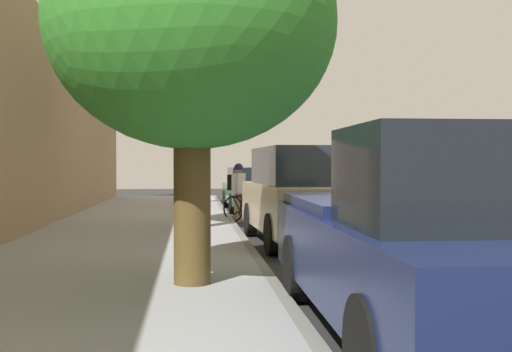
# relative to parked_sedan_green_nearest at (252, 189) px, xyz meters

# --- Properties ---
(ground) EXTENTS (57.77, 57.77, 0.00)m
(ground) POSITION_rel_parked_sedan_green_nearest_xyz_m (-0.73, 10.40, -0.75)
(ground) COLOR #2C2C2C
(sidewalk) EXTENTS (4.50, 36.10, 0.13)m
(sidewalk) POSITION_rel_parked_sedan_green_nearest_xyz_m (3.39, 10.40, -0.69)
(sidewalk) COLOR #99999C
(sidewalk) RESTS_ON ground
(curb_edge) EXTENTS (0.16, 36.10, 0.13)m
(curb_edge) POSITION_rel_parked_sedan_green_nearest_xyz_m (1.06, 10.40, -0.69)
(curb_edge) COLOR gray
(curb_edge) RESTS_ON ground
(lane_stripe_centre) EXTENTS (0.14, 35.80, 0.01)m
(lane_stripe_centre) POSITION_rel_parked_sedan_green_nearest_xyz_m (-3.66, 10.25, -0.75)
(lane_stripe_centre) COLOR white
(lane_stripe_centre) RESTS_ON ground
(lane_stripe_bike_edge) EXTENTS (0.12, 36.10, 0.01)m
(lane_stripe_bike_edge) POSITION_rel_parked_sedan_green_nearest_xyz_m (-0.41, 10.40, -0.75)
(lane_stripe_bike_edge) COLOR white
(lane_stripe_bike_edge) RESTS_ON ground
(parked_sedan_green_nearest) EXTENTS (1.93, 4.45, 1.52)m
(parked_sedan_green_nearest) POSITION_rel_parked_sedan_green_nearest_xyz_m (0.00, 0.00, 0.00)
(parked_sedan_green_nearest) COLOR #1E512D
(parked_sedan_green_nearest) RESTS_ON ground
(parked_suv_tan_second) EXTENTS (2.12, 4.77, 1.99)m
(parked_suv_tan_second) POSITION_rel_parked_sedan_green_nearest_xyz_m (-0.14, 9.07, 0.27)
(parked_suv_tan_second) COLOR tan
(parked_suv_tan_second) RESTS_ON ground
(parked_pickup_dark_blue_mid) EXTENTS (2.09, 5.33, 1.95)m
(parked_pickup_dark_blue_mid) POSITION_rel_parked_sedan_green_nearest_xyz_m (0.01, 16.01, 0.15)
(parked_pickup_dark_blue_mid) COLOR navy
(parked_pickup_dark_blue_mid) RESTS_ON ground
(bicycle_at_curb) EXTENTS (1.28, 1.31, 0.80)m
(bicycle_at_curb) POSITION_rel_parked_sedan_green_nearest_xyz_m (0.60, 4.67, -0.36)
(bicycle_at_curb) COLOR black
(bicycle_at_curb) RESTS_ON ground
(cyclist_with_backpack) EXTENTS (0.53, 0.55, 1.67)m
(cyclist_with_backpack) POSITION_rel_parked_sedan_green_nearest_xyz_m (0.82, 4.20, 0.26)
(cyclist_with_backpack) COLOR #C6B284
(cyclist_with_backpack) RESTS_ON ground
(street_tree_near_cyclist) EXTENTS (2.30, 2.30, 5.00)m
(street_tree_near_cyclist) POSITION_rel_parked_sedan_green_nearest_xyz_m (2.11, -2.18, 3.21)
(street_tree_near_cyclist) COLOR brown
(street_tree_near_cyclist) RESTS_ON sidewalk
(street_tree_mid_block) EXTENTS (3.64, 3.64, 5.52)m
(street_tree_mid_block) POSITION_rel_parked_sedan_green_nearest_xyz_m (2.11, 7.03, 3.43)
(street_tree_mid_block) COLOR #4C3921
(street_tree_mid_block) RESTS_ON sidewalk
(street_tree_far_end) EXTENTS (3.65, 3.65, 4.87)m
(street_tree_far_end) POSITION_rel_parked_sedan_green_nearest_xyz_m (2.11, 13.66, 2.64)
(street_tree_far_end) COLOR brown
(street_tree_far_end) RESTS_ON sidewalk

